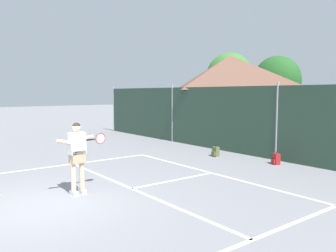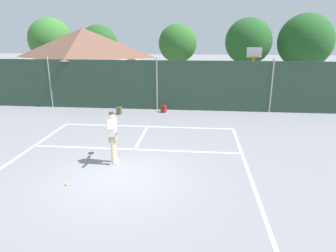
# 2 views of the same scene
# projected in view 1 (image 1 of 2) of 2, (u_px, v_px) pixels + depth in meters

# --- Properties ---
(ground_plane) EXTENTS (120.00, 120.00, 0.00)m
(ground_plane) POSITION_uv_depth(u_px,v_px,m) (39.00, 207.00, 7.81)
(ground_plane) COLOR gray
(court_markings) EXTENTS (8.30, 11.10, 0.01)m
(court_markings) POSITION_uv_depth(u_px,v_px,m) (66.00, 201.00, 8.20)
(court_markings) COLOR white
(court_markings) RESTS_ON ground
(chainlink_fence) EXTENTS (26.09, 0.09, 3.03)m
(chainlink_fence) POSITION_uv_depth(u_px,v_px,m) (277.00, 123.00, 13.12)
(chainlink_fence) COLOR #284233
(chainlink_fence) RESTS_ON ground
(clubhouse_building) EXTENTS (7.11, 5.04, 4.71)m
(clubhouse_building) POSITION_uv_depth(u_px,v_px,m) (229.00, 96.00, 19.34)
(clubhouse_building) COLOR beige
(clubhouse_building) RESTS_ON ground
(tennis_player) EXTENTS (0.33, 1.43, 1.85)m
(tennis_player) POSITION_uv_depth(u_px,v_px,m) (77.00, 151.00, 8.73)
(tennis_player) COLOR silver
(tennis_player) RESTS_ON ground
(backpack_olive) EXTENTS (0.30, 0.27, 0.46)m
(backpack_olive) POSITION_uv_depth(u_px,v_px,m) (215.00, 152.00, 14.01)
(backpack_olive) COLOR #566038
(backpack_olive) RESTS_ON ground
(backpack_red) EXTENTS (0.33, 0.33, 0.46)m
(backpack_red) POSITION_uv_depth(u_px,v_px,m) (276.00, 159.00, 12.48)
(backpack_red) COLOR maroon
(backpack_red) RESTS_ON ground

